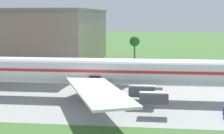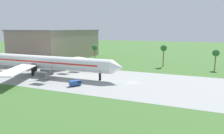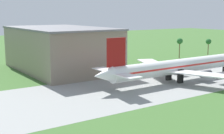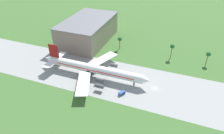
% 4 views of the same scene
% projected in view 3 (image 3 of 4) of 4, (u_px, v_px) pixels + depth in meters
% --- Properties ---
extents(jet_airliner, '(80.04, 57.90, 19.03)m').
position_uv_depth(jet_airliner, '(178.00, 66.00, 126.39)').
color(jet_airliner, white).
rests_on(jet_airliner, ground_plane).
extents(terminal_building, '(36.72, 61.20, 20.61)m').
position_uv_depth(terminal_building, '(60.00, 49.00, 150.65)').
color(terminal_building, slate).
rests_on(terminal_building, ground_plane).
extents(palm_tree_row, '(100.33, 3.60, 12.30)m').
position_uv_depth(palm_tree_row, '(190.00, 43.00, 194.13)').
color(palm_tree_row, brown).
rests_on(palm_tree_row, ground_plane).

